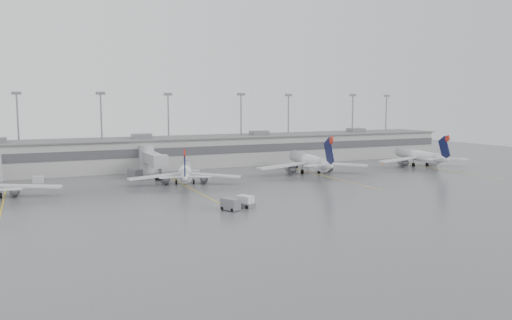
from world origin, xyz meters
name	(u,v)px	position (x,y,z in m)	size (l,w,h in m)	color
ground	(319,200)	(0.00, 0.00, 0.00)	(260.00, 260.00, 0.00)	#4F4F51
terminal	(212,150)	(-0.01, 57.98, 4.17)	(152.00, 17.00, 9.45)	#9E9E99
light_masts	(205,122)	(0.00, 63.75, 12.03)	(142.40, 8.00, 20.60)	gray
jet_bridge_right	(150,159)	(-20.50, 45.72, 3.87)	(4.00, 17.20, 7.00)	#9B9EA1
stand_markings	(263,182)	(0.00, 24.00, 0.01)	(105.25, 40.00, 0.01)	#DBBC0C
jet_mid_left	(185,172)	(-16.90, 28.24, 2.75)	(23.39, 26.60, 8.84)	white
jet_mid_right	(310,161)	(16.49, 30.89, 3.23)	(28.04, 31.75, 10.39)	white
jet_far_right	(420,156)	(51.66, 30.20, 3.02)	(25.98, 29.49, 9.72)	white
baggage_tug	(245,203)	(-14.66, 0.15, 0.79)	(3.12, 3.68, 2.03)	silver
baggage_cart	(230,204)	(-17.86, -1.05, 1.04)	(2.95, 3.55, 1.99)	slate
gse_uld_a	(38,179)	(-46.24, 43.46, 0.75)	(2.11, 1.41, 1.50)	silver
gse_uld_b	(195,174)	(-11.74, 37.41, 0.80)	(2.27, 1.51, 1.61)	silver
gse_uld_c	(310,164)	(22.85, 41.39, 0.79)	(2.23, 1.48, 1.58)	silver
gse_loader	(135,174)	(-25.18, 41.20, 1.09)	(2.19, 3.50, 2.19)	slate
cone_b	(174,177)	(-17.12, 36.80, 0.31)	(0.39, 0.39, 0.62)	orange
cone_c	(303,171)	(15.70, 32.76, 0.35)	(0.45, 0.45, 0.71)	orange
cone_d	(382,163)	(45.29, 38.29, 0.38)	(0.47, 0.47, 0.75)	orange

